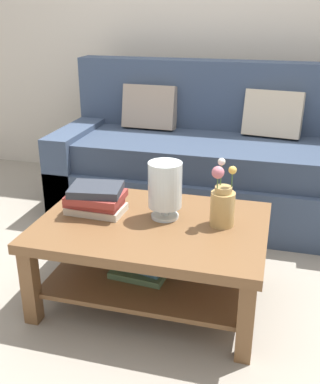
# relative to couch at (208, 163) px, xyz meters

# --- Properties ---
(ground_plane) EXTENTS (10.00, 10.00, 0.00)m
(ground_plane) POSITION_rel_couch_xyz_m (-0.10, -0.94, -0.36)
(ground_plane) COLOR gray
(back_wall) EXTENTS (6.40, 0.12, 2.70)m
(back_wall) POSITION_rel_couch_xyz_m (-0.10, 0.71, 0.99)
(back_wall) COLOR beige
(back_wall) RESTS_ON ground
(couch) EXTENTS (2.13, 0.90, 1.06)m
(couch) POSITION_rel_couch_xyz_m (0.00, 0.00, 0.00)
(couch) COLOR #384760
(couch) RESTS_ON ground
(coffee_table) EXTENTS (1.12, 0.78, 0.44)m
(coffee_table) POSITION_rel_couch_xyz_m (-0.08, -1.20, -0.05)
(coffee_table) COLOR brown
(coffee_table) RESTS_ON ground
(book_stack_main) EXTENTS (0.30, 0.24, 0.15)m
(book_stack_main) POSITION_rel_couch_xyz_m (-0.39, -1.16, 0.15)
(book_stack_main) COLOR beige
(book_stack_main) RESTS_ON coffee_table
(glass_hurricane_vase) EXTENTS (0.17, 0.17, 0.29)m
(glass_hurricane_vase) POSITION_rel_couch_xyz_m (-0.03, -1.13, 0.24)
(glass_hurricane_vase) COLOR silver
(glass_hurricane_vase) RESTS_ON coffee_table
(flower_pitcher) EXTENTS (0.12, 0.12, 0.33)m
(flower_pitcher) POSITION_rel_couch_xyz_m (0.25, -1.14, 0.19)
(flower_pitcher) COLOR tan
(flower_pitcher) RESTS_ON coffee_table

